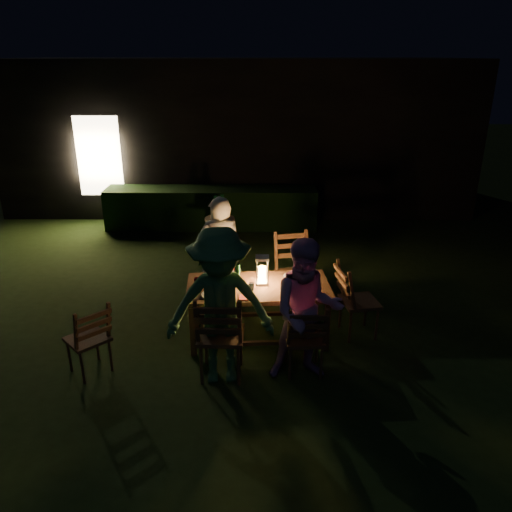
{
  "coord_description": "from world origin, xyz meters",
  "views": [
    {
      "loc": [
        0.47,
        -5.94,
        3.28
      ],
      "look_at": [
        0.43,
        -0.3,
        0.99
      ],
      "focal_mm": 35.0,
      "sensor_mm": 36.0,
      "label": 1
    }
  ],
  "objects_px": {
    "chair_end": "(357,313)",
    "ice_bucket": "(219,212)",
    "person_opp_right": "(307,311)",
    "side_table": "(220,223)",
    "chair_spare": "(90,351)",
    "bottle_bucket_a": "(216,210)",
    "dining_table": "(258,291)",
    "chair_near_left": "(221,350)",
    "bottle_table": "(237,275)",
    "lantern": "(262,272)",
    "chair_near_right": "(304,350)",
    "chair_far_right": "(294,286)",
    "person_house_side": "(221,254)",
    "person_opp_left": "(220,307)",
    "bottle_bucket_b": "(222,208)",
    "chair_far_left": "(222,291)"
  },
  "relations": [
    {
      "from": "person_house_side",
      "to": "person_opp_right",
      "type": "distance_m",
      "value": 1.87
    },
    {
      "from": "dining_table",
      "to": "ice_bucket",
      "type": "bearing_deg",
      "value": 99.77
    },
    {
      "from": "chair_end",
      "to": "bottle_table",
      "type": "distance_m",
      "value": 1.58
    },
    {
      "from": "dining_table",
      "to": "chair_far_left",
      "type": "height_order",
      "value": "chair_far_left"
    },
    {
      "from": "chair_near_left",
      "to": "chair_spare",
      "type": "relative_size",
      "value": 1.2
    },
    {
      "from": "chair_far_right",
      "to": "bottle_bucket_b",
      "type": "relative_size",
      "value": 3.37
    },
    {
      "from": "chair_end",
      "to": "person_opp_right",
      "type": "relative_size",
      "value": 0.63
    },
    {
      "from": "person_opp_left",
      "to": "bottle_table",
      "type": "height_order",
      "value": "person_opp_left"
    },
    {
      "from": "chair_far_left",
      "to": "chair_far_right",
      "type": "relative_size",
      "value": 0.84
    },
    {
      "from": "lantern",
      "to": "ice_bucket",
      "type": "relative_size",
      "value": 1.17
    },
    {
      "from": "chair_spare",
      "to": "bottle_bucket_b",
      "type": "xyz_separation_m",
      "value": [
        1.22,
        3.5,
        0.58
      ]
    },
    {
      "from": "chair_far_left",
      "to": "side_table",
      "type": "bearing_deg",
      "value": -83.9
    },
    {
      "from": "dining_table",
      "to": "side_table",
      "type": "relative_size",
      "value": 2.56
    },
    {
      "from": "lantern",
      "to": "bottle_bucket_a",
      "type": "bearing_deg",
      "value": 106.31
    },
    {
      "from": "side_table",
      "to": "bottle_bucket_b",
      "type": "xyz_separation_m",
      "value": [
        0.05,
        0.04,
        0.24
      ]
    },
    {
      "from": "chair_far_right",
      "to": "chair_near_right",
      "type": "bearing_deg",
      "value": 78.44
    },
    {
      "from": "chair_spare",
      "to": "bottle_bucket_a",
      "type": "height_order",
      "value": "bottle_bucket_a"
    },
    {
      "from": "side_table",
      "to": "chair_end",
      "type": "bearing_deg",
      "value": -54.14
    },
    {
      "from": "person_opp_left",
      "to": "bottle_bucket_b",
      "type": "bearing_deg",
      "value": 89.53
    },
    {
      "from": "person_opp_right",
      "to": "side_table",
      "type": "bearing_deg",
      "value": 104.5
    },
    {
      "from": "chair_near_left",
      "to": "side_table",
      "type": "height_order",
      "value": "chair_near_left"
    },
    {
      "from": "bottle_table",
      "to": "bottle_bucket_b",
      "type": "height_order",
      "value": "bottle_bucket_b"
    },
    {
      "from": "side_table",
      "to": "person_opp_right",
      "type": "bearing_deg",
      "value": -71.39
    },
    {
      "from": "dining_table",
      "to": "lantern",
      "type": "distance_m",
      "value": 0.24
    },
    {
      "from": "person_opp_right",
      "to": "lantern",
      "type": "bearing_deg",
      "value": 114.69
    },
    {
      "from": "person_house_side",
      "to": "person_opp_left",
      "type": "distance_m",
      "value": 1.64
    },
    {
      "from": "person_opp_right",
      "to": "bottle_table",
      "type": "bearing_deg",
      "value": 130.49
    },
    {
      "from": "chair_near_left",
      "to": "person_house_side",
      "type": "distance_m",
      "value": 1.66
    },
    {
      "from": "dining_table",
      "to": "chair_near_left",
      "type": "height_order",
      "value": "chair_near_left"
    },
    {
      "from": "chair_end",
      "to": "ice_bucket",
      "type": "relative_size",
      "value": 3.31
    },
    {
      "from": "dining_table",
      "to": "chair_end",
      "type": "bearing_deg",
      "value": -0.11
    },
    {
      "from": "person_opp_left",
      "to": "chair_near_left",
      "type": "bearing_deg",
      "value": 92.72
    },
    {
      "from": "chair_spare",
      "to": "person_opp_left",
      "type": "distance_m",
      "value": 1.57
    },
    {
      "from": "chair_near_right",
      "to": "chair_far_right",
      "type": "xyz_separation_m",
      "value": [
        -0.01,
        1.54,
        0.05
      ]
    },
    {
      "from": "chair_far_right",
      "to": "chair_end",
      "type": "bearing_deg",
      "value": 123.45
    },
    {
      "from": "chair_near_right",
      "to": "chair_far_right",
      "type": "relative_size",
      "value": 0.86
    },
    {
      "from": "chair_end",
      "to": "bottle_bucket_b",
      "type": "relative_size",
      "value": 3.1
    },
    {
      "from": "dining_table",
      "to": "chair_spare",
      "type": "relative_size",
      "value": 1.95
    },
    {
      "from": "person_house_side",
      "to": "bottle_bucket_a",
      "type": "relative_size",
      "value": 4.99
    },
    {
      "from": "chair_near_left",
      "to": "side_table",
      "type": "bearing_deg",
      "value": 96.17
    },
    {
      "from": "chair_near_right",
      "to": "bottle_table",
      "type": "bearing_deg",
      "value": 133.92
    },
    {
      "from": "bottle_bucket_a",
      "to": "bottle_bucket_b",
      "type": "xyz_separation_m",
      "value": [
        0.1,
        0.08,
        0.0
      ]
    },
    {
      "from": "ice_bucket",
      "to": "bottle_bucket_b",
      "type": "xyz_separation_m",
      "value": [
        0.05,
        0.04,
        0.05
      ]
    },
    {
      "from": "chair_near_right",
      "to": "person_opp_left",
      "type": "xyz_separation_m",
      "value": [
        -0.89,
        -0.12,
        0.58
      ]
    },
    {
      "from": "chair_near_right",
      "to": "person_opp_right",
      "type": "xyz_separation_m",
      "value": [
        0.0,
        -0.05,
        0.51
      ]
    },
    {
      "from": "chair_near_right",
      "to": "chair_spare",
      "type": "relative_size",
      "value": 1.02
    },
    {
      "from": "chair_end",
      "to": "bottle_bucket_a",
      "type": "bearing_deg",
      "value": -153.63
    },
    {
      "from": "chair_far_left",
      "to": "chair_near_right",
      "type": "bearing_deg",
      "value": 125.66
    },
    {
      "from": "person_opp_left",
      "to": "lantern",
      "type": "relative_size",
      "value": 4.94
    },
    {
      "from": "chair_near_right",
      "to": "person_house_side",
      "type": "relative_size",
      "value": 0.58
    }
  ]
}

